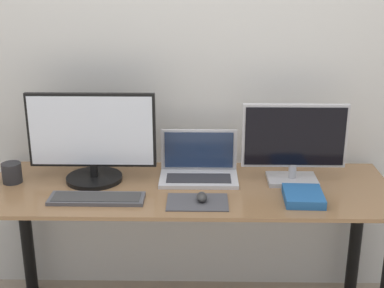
{
  "coord_description": "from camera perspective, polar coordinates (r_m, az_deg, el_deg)",
  "views": [
    {
      "loc": [
        0.05,
        -1.91,
        1.69
      ],
      "look_at": [
        0.01,
        0.32,
        0.92
      ],
      "focal_mm": 50.0,
      "sensor_mm": 36.0,
      "label": 1
    }
  ],
  "objects": [
    {
      "name": "laptop",
      "position": [
        2.5,
        0.73,
        -2.43
      ],
      "size": [
        0.36,
        0.21,
        0.22
      ],
      "color": "silver",
      "rests_on": "desk"
    },
    {
      "name": "desk",
      "position": [
        2.48,
        -0.3,
        -7.52
      ],
      "size": [
        1.83,
        0.61,
        0.72
      ],
      "color": "olive",
      "rests_on": "ground_plane"
    },
    {
      "name": "monitor_left",
      "position": [
        2.46,
        -10.62,
        0.47
      ],
      "size": [
        0.58,
        0.26,
        0.41
      ],
      "color": "black",
      "rests_on": "desk"
    },
    {
      "name": "keyboard",
      "position": [
        2.32,
        -10.13,
        -5.74
      ],
      "size": [
        0.41,
        0.13,
        0.02
      ],
      "color": "#4C4C51",
      "rests_on": "desk"
    },
    {
      "name": "mug",
      "position": [
        2.58,
        -18.66,
        -2.93
      ],
      "size": [
        0.09,
        0.09,
        0.09
      ],
      "color": "#262628",
      "rests_on": "desk"
    },
    {
      "name": "book",
      "position": [
        2.33,
        11.79,
        -5.49
      ],
      "size": [
        0.17,
        0.2,
        0.04
      ],
      "color": "#235B9E",
      "rests_on": "desk"
    },
    {
      "name": "monitor_right",
      "position": [
        2.45,
        10.85,
        0.11
      ],
      "size": [
        0.47,
        0.16,
        0.37
      ],
      "color": "#B2B2B7",
      "rests_on": "desk"
    },
    {
      "name": "mouse",
      "position": [
        2.26,
        1.06,
        -5.67
      ],
      "size": [
        0.05,
        0.07,
        0.04
      ],
      "color": "#333333",
      "rests_on": "mousepad"
    },
    {
      "name": "mousepad",
      "position": [
        2.26,
        0.58,
        -6.22
      ],
      "size": [
        0.26,
        0.17,
        0.0
      ],
      "color": "#47474C",
      "rests_on": "desk"
    },
    {
      "name": "wall_back",
      "position": [
        2.62,
        -0.15,
        9.33
      ],
      "size": [
        7.0,
        0.05,
        2.5
      ],
      "color": "silver",
      "rests_on": "ground_plane"
    }
  ]
}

